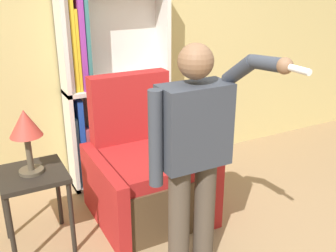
{
  "coord_description": "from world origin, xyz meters",
  "views": [
    {
      "loc": [
        -1.55,
        -1.68,
        2.02
      ],
      "look_at": [
        -0.29,
        0.69,
        0.98
      ],
      "focal_mm": 42.0,
      "sensor_mm": 36.0,
      "label": 1
    }
  ],
  "objects_px": {
    "person_standing": "(194,150)",
    "side_table": "(34,185)",
    "table_lamp": "(26,128)",
    "armchair": "(145,174)",
    "bookcase": "(104,91)"
  },
  "relations": [
    {
      "from": "armchair",
      "to": "side_table",
      "type": "distance_m",
      "value": 0.97
    },
    {
      "from": "armchair",
      "to": "bookcase",
      "type": "bearing_deg",
      "value": 97.17
    },
    {
      "from": "armchair",
      "to": "person_standing",
      "type": "distance_m",
      "value": 1.02
    },
    {
      "from": "person_standing",
      "to": "side_table",
      "type": "distance_m",
      "value": 1.28
    },
    {
      "from": "person_standing",
      "to": "table_lamp",
      "type": "relative_size",
      "value": 3.36
    },
    {
      "from": "bookcase",
      "to": "person_standing",
      "type": "relative_size",
      "value": 1.21
    },
    {
      "from": "person_standing",
      "to": "bookcase",
      "type": "bearing_deg",
      "value": 92.42
    },
    {
      "from": "bookcase",
      "to": "side_table",
      "type": "bearing_deg",
      "value": -137.59
    },
    {
      "from": "armchair",
      "to": "person_standing",
      "type": "relative_size",
      "value": 0.74
    },
    {
      "from": "armchair",
      "to": "person_standing",
      "type": "bearing_deg",
      "value": -91.7
    },
    {
      "from": "person_standing",
      "to": "side_table",
      "type": "relative_size",
      "value": 2.54
    },
    {
      "from": "side_table",
      "to": "person_standing",
      "type": "bearing_deg",
      "value": -40.41
    },
    {
      "from": "armchair",
      "to": "person_standing",
      "type": "xyz_separation_m",
      "value": [
        -0.02,
        -0.84,
        0.57
      ]
    },
    {
      "from": "person_standing",
      "to": "table_lamp",
      "type": "xyz_separation_m",
      "value": [
        -0.92,
        0.79,
        0.05
      ]
    },
    {
      "from": "armchair",
      "to": "table_lamp",
      "type": "xyz_separation_m",
      "value": [
        -0.95,
        -0.06,
        0.63
      ]
    }
  ]
}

